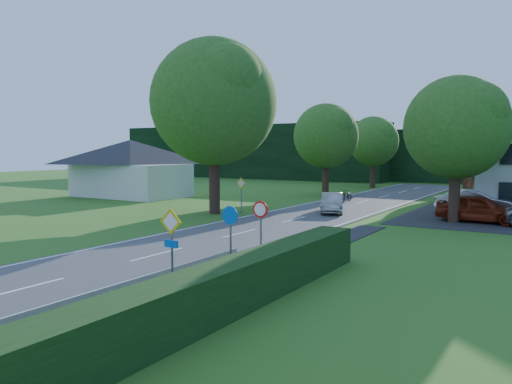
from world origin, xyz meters
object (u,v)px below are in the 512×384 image
Objects in this scene: motorcycle at (346,196)px; parked_car_silver_a at (476,202)px; moving_car at (332,203)px; parasol at (473,196)px; streetlight at (454,147)px; parked_car_red at (479,208)px.

parked_car_silver_a reaches higher than motorcycle.
moving_car is 1.69× the size of parasol.
parasol is (9.79, -1.56, 0.56)m from motorcycle.
parked_car_silver_a is (1.05, 2.24, -3.60)m from streetlight.
parked_car_red is at bearing -19.88° from moving_car.
streetlight is 4.37m from parked_car_silver_a.
streetlight is at bearing 56.38° from parked_car_red.
parasol is (-1.08, 5.12, 0.27)m from parked_car_red.
parked_car_silver_a is 2.07× the size of parasol.
parasol is at bearing -7.77° from motorcycle.
parked_car_silver_a reaches higher than parked_car_red.
parked_car_silver_a is at bearing 64.87° from streetlight.
motorcycle is at bearing 81.74° from moving_car.
moving_car is 0.85× the size of parked_car_red.
motorcycle is at bearing 149.60° from streetlight.
streetlight is 4.01× the size of motorcycle.
motorcycle is 0.42× the size of parked_car_red.
streetlight reaches higher than parked_car_red.
motorcycle is 0.40× the size of parked_car_silver_a.
parasol is (-0.40, 1.56, 0.26)m from parked_car_silver_a.
parasol reaches higher than parked_car_silver_a.
parked_car_red is at bearing -78.10° from parasol.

